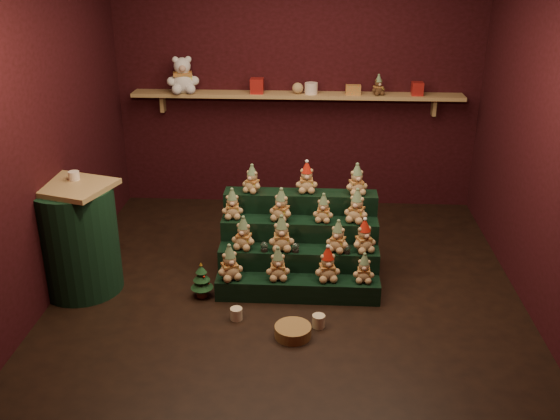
# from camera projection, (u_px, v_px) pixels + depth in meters

# --- Properties ---
(ground) EXTENTS (4.00, 4.00, 0.00)m
(ground) POSITION_uv_depth(u_px,v_px,m) (288.00, 285.00, 5.56)
(ground) COLOR black
(ground) RESTS_ON ground
(back_wall) EXTENTS (4.00, 0.10, 2.80)m
(back_wall) POSITION_uv_depth(u_px,v_px,m) (297.00, 83.00, 6.90)
(back_wall) COLOR black
(back_wall) RESTS_ON ground
(front_wall) EXTENTS (4.00, 0.10, 2.80)m
(front_wall) POSITION_uv_depth(u_px,v_px,m) (271.00, 247.00, 3.13)
(front_wall) COLOR black
(front_wall) RESTS_ON ground
(left_wall) EXTENTS (0.10, 4.00, 2.80)m
(left_wall) POSITION_uv_depth(u_px,v_px,m) (40.00, 130.00, 5.12)
(left_wall) COLOR black
(left_wall) RESTS_ON ground
(right_wall) EXTENTS (0.10, 4.00, 2.80)m
(right_wall) POSITION_uv_depth(u_px,v_px,m) (549.00, 138.00, 4.91)
(right_wall) COLOR black
(right_wall) RESTS_ON ground
(back_shelf) EXTENTS (3.60, 0.26, 0.24)m
(back_shelf) POSITION_uv_depth(u_px,v_px,m) (297.00, 96.00, 6.78)
(back_shelf) COLOR #A78953
(back_shelf) RESTS_ON ground
(riser_tier_front) EXTENTS (1.40, 0.22, 0.18)m
(riser_tier_front) POSITION_uv_depth(u_px,v_px,m) (298.00, 289.00, 5.33)
(riser_tier_front) COLOR black
(riser_tier_front) RESTS_ON ground
(riser_tier_midfront) EXTENTS (1.40, 0.22, 0.36)m
(riser_tier_midfront) POSITION_uv_depth(u_px,v_px,m) (298.00, 267.00, 5.50)
(riser_tier_midfront) COLOR black
(riser_tier_midfront) RESTS_ON ground
(riser_tier_midback) EXTENTS (1.40, 0.22, 0.54)m
(riser_tier_midback) POSITION_uv_depth(u_px,v_px,m) (299.00, 247.00, 5.67)
(riser_tier_midback) COLOR black
(riser_tier_midback) RESTS_ON ground
(riser_tier_back) EXTENTS (1.40, 0.22, 0.72)m
(riser_tier_back) POSITION_uv_depth(u_px,v_px,m) (300.00, 228.00, 5.84)
(riser_tier_back) COLOR black
(riser_tier_back) RESTS_ON ground
(teddy_0) EXTENTS (0.28, 0.27, 0.31)m
(teddy_0) POSITION_uv_depth(u_px,v_px,m) (230.00, 262.00, 5.26)
(teddy_0) COLOR tan
(teddy_0) RESTS_ON riser_tier_front
(teddy_1) EXTENTS (0.22, 0.21, 0.28)m
(teddy_1) POSITION_uv_depth(u_px,v_px,m) (278.00, 264.00, 5.26)
(teddy_1) COLOR tan
(teddy_1) RESTS_ON riser_tier_front
(teddy_2) EXTENTS (0.24, 0.22, 0.30)m
(teddy_2) POSITION_uv_depth(u_px,v_px,m) (328.00, 264.00, 5.24)
(teddy_2) COLOR tan
(teddy_2) RESTS_ON riser_tier_front
(teddy_3) EXTENTS (0.19, 0.17, 0.25)m
(teddy_3) POSITION_uv_depth(u_px,v_px,m) (364.00, 268.00, 5.23)
(teddy_3) COLOR tan
(teddy_3) RESTS_ON riser_tier_front
(teddy_4) EXTENTS (0.24, 0.23, 0.29)m
(teddy_4) POSITION_uv_depth(u_px,v_px,m) (244.00, 233.00, 5.39)
(teddy_4) COLOR tan
(teddy_4) RESTS_ON riser_tier_midfront
(teddy_5) EXTENTS (0.24, 0.22, 0.31)m
(teddy_5) POSITION_uv_depth(u_px,v_px,m) (281.00, 233.00, 5.36)
(teddy_5) COLOR tan
(teddy_5) RESTS_ON riser_tier_midfront
(teddy_6) EXTENTS (0.25, 0.24, 0.28)m
(teddy_6) POSITION_uv_depth(u_px,v_px,m) (338.00, 236.00, 5.35)
(teddy_6) COLOR tan
(teddy_6) RESTS_ON riser_tier_midfront
(teddy_7) EXTENTS (0.26, 0.25, 0.29)m
(teddy_7) POSITION_uv_depth(u_px,v_px,m) (364.00, 236.00, 5.34)
(teddy_7) COLOR tan
(teddy_7) RESTS_ON riser_tier_midfront
(teddy_8) EXTENTS (0.21, 0.19, 0.27)m
(teddy_8) POSITION_uv_depth(u_px,v_px,m) (232.00, 204.00, 5.56)
(teddy_8) COLOR tan
(teddy_8) RESTS_ON riser_tier_midback
(teddy_9) EXTENTS (0.26, 0.25, 0.29)m
(teddy_9) POSITION_uv_depth(u_px,v_px,m) (281.00, 205.00, 5.51)
(teddy_9) COLOR tan
(teddy_9) RESTS_ON riser_tier_midback
(teddy_10) EXTENTS (0.20, 0.18, 0.25)m
(teddy_10) POSITION_uv_depth(u_px,v_px,m) (323.00, 208.00, 5.49)
(teddy_10) COLOR tan
(teddy_10) RESTS_ON riser_tier_midback
(teddy_11) EXTENTS (0.27, 0.25, 0.30)m
(teddy_11) POSITION_uv_depth(u_px,v_px,m) (357.00, 206.00, 5.48)
(teddy_11) COLOR tan
(teddy_11) RESTS_ON riser_tier_midback
(teddy_12) EXTENTS (0.23, 0.22, 0.25)m
(teddy_12) POSITION_uv_depth(u_px,v_px,m) (252.00, 179.00, 5.65)
(teddy_12) COLOR tan
(teddy_12) RESTS_ON riser_tier_back
(teddy_13) EXTENTS (0.21, 0.19, 0.28)m
(teddy_13) POSITION_uv_depth(u_px,v_px,m) (307.00, 177.00, 5.65)
(teddy_13) COLOR tan
(teddy_13) RESTS_ON riser_tier_back
(teddy_14) EXTENTS (0.24, 0.23, 0.28)m
(teddy_14) POSITION_uv_depth(u_px,v_px,m) (357.00, 179.00, 5.61)
(teddy_14) COLOR tan
(teddy_14) RESTS_ON riser_tier_back
(snow_globe_a) EXTENTS (0.06, 0.06, 0.09)m
(snow_globe_a) POSITION_uv_depth(u_px,v_px,m) (264.00, 247.00, 5.38)
(snow_globe_a) COLOR black
(snow_globe_a) RESTS_ON riser_tier_midfront
(snow_globe_b) EXTENTS (0.06, 0.06, 0.08)m
(snow_globe_b) POSITION_uv_depth(u_px,v_px,m) (296.00, 248.00, 5.36)
(snow_globe_b) COLOR black
(snow_globe_b) RESTS_ON riser_tier_midfront
(snow_globe_c) EXTENTS (0.06, 0.06, 0.08)m
(snow_globe_c) POSITION_uv_depth(u_px,v_px,m) (347.00, 249.00, 5.34)
(snow_globe_c) COLOR black
(snow_globe_c) RESTS_ON riser_tier_midfront
(side_table) EXTENTS (0.77, 0.70, 0.98)m
(side_table) POSITION_uv_depth(u_px,v_px,m) (78.00, 238.00, 5.33)
(side_table) COLOR #A78953
(side_table) RESTS_ON ground
(table_ornament) EXTENTS (0.09, 0.09, 0.07)m
(table_ornament) POSITION_uv_depth(u_px,v_px,m) (74.00, 176.00, 5.22)
(table_ornament) COLOR beige
(table_ornament) RESTS_ON side_table
(mini_christmas_tree) EXTENTS (0.19, 0.19, 0.33)m
(mini_christmas_tree) POSITION_uv_depth(u_px,v_px,m) (202.00, 280.00, 5.33)
(mini_christmas_tree) COLOR #4C291B
(mini_christmas_tree) RESTS_ON ground
(mug_left) EXTENTS (0.10, 0.10, 0.10)m
(mug_left) POSITION_uv_depth(u_px,v_px,m) (236.00, 314.00, 5.04)
(mug_left) COLOR beige
(mug_left) RESTS_ON ground
(mug_right) EXTENTS (0.10, 0.10, 0.10)m
(mug_right) POSITION_uv_depth(u_px,v_px,m) (319.00, 321.00, 4.94)
(mug_right) COLOR beige
(mug_right) RESTS_ON ground
(wicker_basket) EXTENTS (0.35, 0.35, 0.09)m
(wicker_basket) POSITION_uv_depth(u_px,v_px,m) (293.00, 331.00, 4.82)
(wicker_basket) COLOR olive
(wicker_basket) RESTS_ON ground
(white_bear) EXTENTS (0.41, 0.38, 0.49)m
(white_bear) POSITION_uv_depth(u_px,v_px,m) (182.00, 70.00, 6.71)
(white_bear) COLOR silver
(white_bear) RESTS_ON back_shelf
(brown_bear) EXTENTS (0.19, 0.18, 0.21)m
(brown_bear) POSITION_uv_depth(u_px,v_px,m) (378.00, 85.00, 6.65)
(brown_bear) COLOR #4A3218
(brown_bear) RESTS_ON back_shelf
(gift_tin_red_a) EXTENTS (0.14, 0.14, 0.16)m
(gift_tin_red_a) POSITION_uv_depth(u_px,v_px,m) (257.00, 86.00, 6.74)
(gift_tin_red_a) COLOR #AE201A
(gift_tin_red_a) RESTS_ON back_shelf
(gift_tin_cream) EXTENTS (0.14, 0.14, 0.12)m
(gift_tin_cream) POSITION_uv_depth(u_px,v_px,m) (311.00, 88.00, 6.72)
(gift_tin_cream) COLOR beige
(gift_tin_cream) RESTS_ON back_shelf
(gift_tin_red_b) EXTENTS (0.12, 0.12, 0.14)m
(gift_tin_red_b) POSITION_uv_depth(u_px,v_px,m) (417.00, 89.00, 6.65)
(gift_tin_red_b) COLOR #AE201A
(gift_tin_red_b) RESTS_ON back_shelf
(shelf_plush_ball) EXTENTS (0.12, 0.12, 0.12)m
(shelf_plush_ball) POSITION_uv_depth(u_px,v_px,m) (298.00, 88.00, 6.72)
(shelf_plush_ball) COLOR tan
(shelf_plush_ball) RESTS_ON back_shelf
(scarf_gift_box) EXTENTS (0.16, 0.10, 0.10)m
(scarf_gift_box) POSITION_uv_depth(u_px,v_px,m) (353.00, 90.00, 6.70)
(scarf_gift_box) COLOR orange
(scarf_gift_box) RESTS_ON back_shelf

